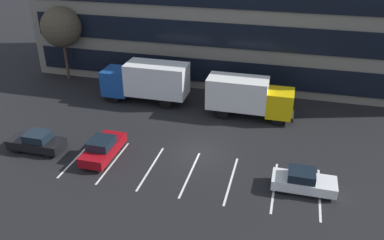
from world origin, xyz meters
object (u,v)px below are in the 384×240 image
(sedan_white, at_px, (303,181))
(sedan_maroon, at_px, (103,148))
(bare_tree, at_px, (61,27))
(sedan_black, at_px, (37,142))
(box_truck_blue, at_px, (147,80))
(box_truck_yellow, at_px, (248,96))

(sedan_white, distance_m, sedan_maroon, 13.91)
(sedan_maroon, bearing_deg, bare_tree, 128.43)
(sedan_black, bearing_deg, sedan_white, 0.01)
(sedan_white, relative_size, sedan_maroon, 0.93)
(box_truck_blue, bearing_deg, sedan_black, -115.06)
(sedan_black, distance_m, sedan_white, 19.01)
(box_truck_blue, distance_m, sedan_maroon, 9.98)
(box_truck_yellow, height_order, sedan_maroon, box_truck_yellow)
(box_truck_yellow, distance_m, sedan_black, 17.14)
(sedan_black, height_order, sedan_maroon, sedan_maroon)
(sedan_black, xyz_separation_m, sedan_white, (19.01, 0.00, -0.02))
(sedan_black, relative_size, sedan_maroon, 0.95)
(box_truck_yellow, xyz_separation_m, bare_tree, (-19.55, 4.06, 3.60))
(sedan_white, bearing_deg, sedan_black, -179.99)
(sedan_black, bearing_deg, bare_tree, 111.47)
(box_truck_blue, distance_m, sedan_white, 17.59)
(box_truck_blue, relative_size, sedan_white, 2.02)
(bare_tree, bearing_deg, sedan_maroon, -51.57)
(bare_tree, bearing_deg, sedan_black, -68.53)
(box_truck_yellow, bearing_deg, sedan_black, -146.32)
(box_truck_yellow, relative_size, sedan_maroon, 1.72)
(box_truck_blue, relative_size, bare_tree, 1.06)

